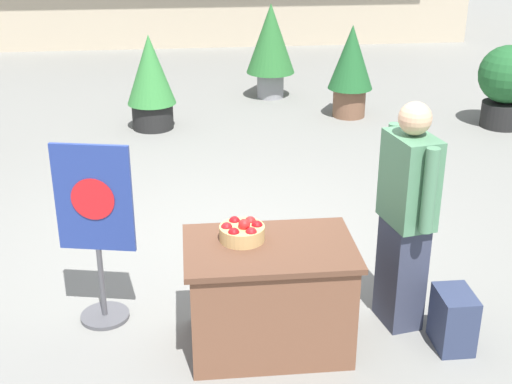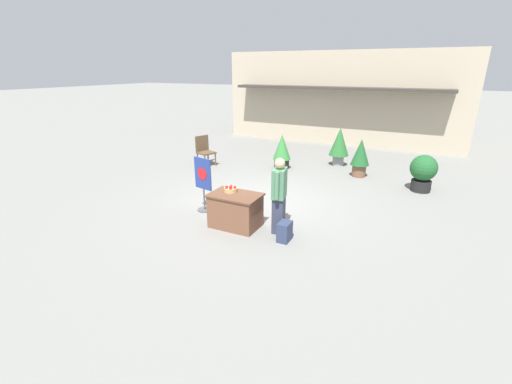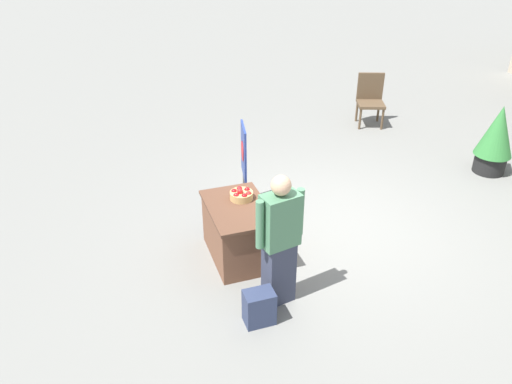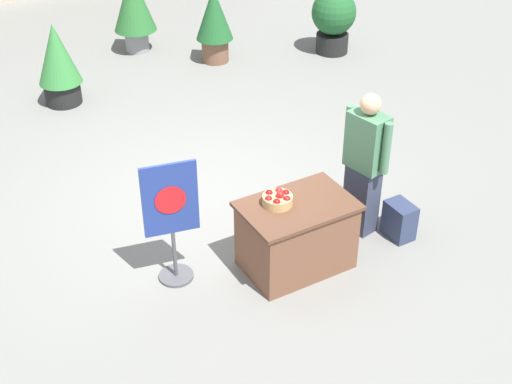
% 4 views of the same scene
% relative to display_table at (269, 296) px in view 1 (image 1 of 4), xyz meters
% --- Properties ---
extents(ground_plane, '(120.00, 120.00, 0.00)m').
position_rel_display_table_xyz_m(ground_plane, '(-0.26, 1.46, -0.39)').
color(ground_plane, slate).
extents(display_table, '(1.14, 0.76, 0.78)m').
position_rel_display_table_xyz_m(display_table, '(0.00, 0.00, 0.00)').
color(display_table, brown).
rests_on(display_table, ground_plane).
extents(apple_basket, '(0.30, 0.30, 0.16)m').
position_rel_display_table_xyz_m(apple_basket, '(-0.17, 0.10, 0.45)').
color(apple_basket, tan).
rests_on(apple_basket, display_table).
extents(person_visitor, '(0.34, 0.60, 1.68)m').
position_rel_display_table_xyz_m(person_visitor, '(0.98, 0.19, 0.46)').
color(person_visitor, '#33384C').
rests_on(person_visitor, ground_plane).
extents(backpack, '(0.24, 0.34, 0.42)m').
position_rel_display_table_xyz_m(backpack, '(1.26, -0.15, -0.18)').
color(backpack, '#2D3856').
rests_on(backpack, ground_plane).
extents(poster_board, '(0.55, 0.36, 1.37)m').
position_rel_display_table_xyz_m(poster_board, '(-1.18, 0.45, 0.35)').
color(poster_board, '#4C4C51').
rests_on(poster_board, ground_plane).
extents(potted_plant_near_right, '(0.75, 0.75, 1.08)m').
position_rel_display_table_xyz_m(potted_plant_near_right, '(3.67, 4.54, 0.21)').
color(potted_plant_near_right, black).
rests_on(potted_plant_near_right, ground_plane).
extents(potted_plant_far_right, '(0.61, 0.61, 1.26)m').
position_rel_display_table_xyz_m(potted_plant_far_right, '(1.75, 5.21, 0.31)').
color(potted_plant_far_right, brown).
rests_on(potted_plant_far_right, ground_plane).
extents(potted_plant_near_left, '(0.72, 0.72, 1.40)m').
position_rel_display_table_xyz_m(potted_plant_near_left, '(0.78, 6.27, 0.43)').
color(potted_plant_near_left, gray).
rests_on(potted_plant_near_left, ground_plane).
extents(potted_plant_far_left, '(0.63, 0.63, 1.23)m').
position_rel_display_table_xyz_m(potted_plant_far_left, '(-0.94, 4.96, 0.26)').
color(potted_plant_far_left, black).
rests_on(potted_plant_far_left, ground_plane).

